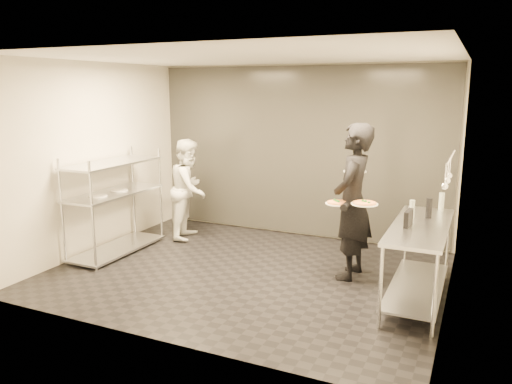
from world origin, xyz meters
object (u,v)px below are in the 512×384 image
at_px(bottle_green, 412,209).
at_px(bottle_clear, 441,202).
at_px(salad_plate, 355,170).
at_px(pizza_plate_near, 338,203).
at_px(prep_counter, 419,249).
at_px(pizza_plate_far, 365,203).
at_px(pass_rack, 115,202).
at_px(pos_monitor, 408,218).
at_px(waiter, 352,202).
at_px(chef, 189,189).
at_px(bottle_dark, 429,208).

relative_size(bottle_green, bottle_clear, 0.98).
xyz_separation_m(salad_plate, bottle_clear, (1.09, 0.05, -0.33)).
bearing_deg(pizza_plate_near, prep_counter, -13.10).
bearing_deg(bottle_clear, pizza_plate_far, -144.88).
height_order(pass_rack, pos_monitor, pass_rack).
relative_size(pizza_plate_near, salad_plate, 1.01).
bearing_deg(pass_rack, pos_monitor, -1.73).
bearing_deg(bottle_clear, waiter, -161.55).
distance_m(chef, salad_plate, 2.86).
height_order(pos_monitor, bottle_green, bottle_green).
height_order(chef, bottle_green, chef).
xyz_separation_m(salad_plate, bottle_green, (0.81, -0.52, -0.33)).
bearing_deg(salad_plate, prep_counter, -38.62).
relative_size(pizza_plate_far, bottle_green, 1.48).
distance_m(waiter, pos_monitor, 0.96).
bearing_deg(pizza_plate_far, salad_plate, 115.61).
xyz_separation_m(pos_monitor, bottle_dark, (0.17, 0.47, 0.03)).
xyz_separation_m(salad_plate, pos_monitor, (0.82, -0.88, -0.35)).
distance_m(waiter, bottle_green, 0.79).
bearing_deg(prep_counter, waiter, 152.96).
xyz_separation_m(waiter, pizza_plate_near, (-0.13, -0.22, 0.02)).
height_order(waiter, chef, waiter).
xyz_separation_m(pass_rack, pizza_plate_near, (3.31, 0.24, 0.25)).
height_order(chef, bottle_dark, chef).
relative_size(chef, bottle_green, 7.39).
bearing_deg(pass_rack, pizza_plate_near, 4.15).
distance_m(prep_counter, pizza_plate_far, 0.83).
xyz_separation_m(pizza_plate_far, salad_plate, (-0.26, 0.54, 0.31)).
xyz_separation_m(chef, pizza_plate_near, (2.71, -0.86, 0.21)).
xyz_separation_m(chef, pizza_plate_far, (3.05, -0.89, 0.24)).
distance_m(pass_rack, waiter, 3.48).
distance_m(prep_counter, salad_plate, 1.41).
bearing_deg(bottle_clear, pass_rack, -169.84).
relative_size(pizza_plate_near, bottle_clear, 1.38).
bearing_deg(pizza_plate_far, pos_monitor, -31.28).
height_order(chef, salad_plate, chef).
distance_m(pizza_plate_near, bottle_dark, 1.07).
bearing_deg(prep_counter, pos_monitor, -132.79).
relative_size(pass_rack, prep_counter, 0.89).
height_order(chef, pizza_plate_far, chef).
xyz_separation_m(chef, bottle_clear, (3.88, -0.30, 0.22)).
bearing_deg(salad_plate, pos_monitor, -47.01).
distance_m(pos_monitor, bottle_green, 0.36).
bearing_deg(bottle_dark, pizza_plate_far, -170.36).
distance_m(chef, pizza_plate_near, 2.85).
distance_m(chef, pos_monitor, 3.82).
bearing_deg(prep_counter, pizza_plate_far, 162.71).
xyz_separation_m(pizza_plate_far, pos_monitor, (0.56, -0.34, -0.04)).
height_order(salad_plate, bottle_green, salad_plate).
relative_size(prep_counter, bottle_clear, 8.05).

